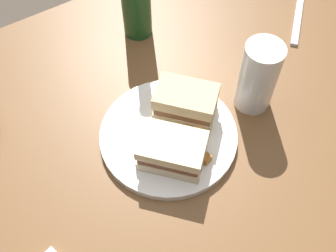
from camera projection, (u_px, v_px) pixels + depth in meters
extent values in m
plane|color=#4C4238|center=(168.00, 246.00, 1.40)|extent=(6.00, 6.00, 0.00)
cube|color=brown|center=(168.00, 205.00, 1.09)|extent=(1.28, 0.89, 0.74)
cylinder|color=white|center=(168.00, 135.00, 0.77)|extent=(0.26, 0.26, 0.02)
cube|color=beige|center=(172.00, 156.00, 0.72)|extent=(0.13, 0.14, 0.02)
cube|color=brown|center=(172.00, 151.00, 0.71)|extent=(0.13, 0.13, 0.02)
cube|color=beige|center=(172.00, 145.00, 0.69)|extent=(0.13, 0.14, 0.02)
cube|color=#CCB284|center=(185.00, 110.00, 0.77)|extent=(0.13, 0.13, 0.03)
cube|color=brown|center=(186.00, 103.00, 0.76)|extent=(0.12, 0.12, 0.02)
cube|color=#CCB284|center=(186.00, 96.00, 0.74)|extent=(0.13, 0.13, 0.03)
cube|color=gold|center=(192.00, 137.00, 0.74)|extent=(0.05, 0.02, 0.02)
cube|color=#AD702D|center=(186.00, 147.00, 0.73)|extent=(0.05, 0.04, 0.02)
cube|color=#AD702D|center=(205.00, 110.00, 0.78)|extent=(0.04, 0.05, 0.02)
cube|color=#B77F33|center=(187.00, 120.00, 0.77)|extent=(0.04, 0.06, 0.02)
cube|color=#AD702D|center=(186.00, 150.00, 0.73)|extent=(0.05, 0.03, 0.02)
cube|color=#AD702D|center=(200.00, 153.00, 0.73)|extent=(0.03, 0.05, 0.02)
cylinder|color=white|center=(258.00, 77.00, 0.76)|extent=(0.07, 0.07, 0.15)
cylinder|color=#C67014|center=(254.00, 91.00, 0.79)|extent=(0.06, 0.06, 0.07)
cylinder|color=#19421E|center=(136.00, 1.00, 0.86)|extent=(0.06, 0.06, 0.17)
cube|color=silver|center=(298.00, 18.00, 0.95)|extent=(0.14, 0.13, 0.01)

